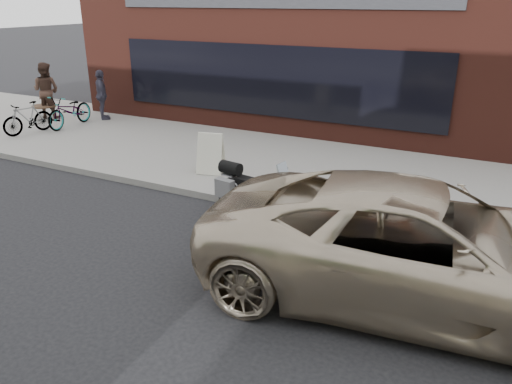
{
  "coord_description": "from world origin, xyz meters",
  "views": [
    {
      "loc": [
        4.25,
        -4.06,
        3.93
      ],
      "look_at": [
        0.66,
        2.95,
        0.85
      ],
      "focal_mm": 35.0,
      "sensor_mm": 36.0,
      "label": 1
    }
  ],
  "objects": [
    {
      "name": "cafe_table",
      "position": [
        -9.5,
        7.36,
        0.56
      ],
      "size": [
        0.78,
        0.78,
        0.44
      ],
      "color": "black",
      "rests_on": "near_sidewalk"
    },
    {
      "name": "motorcycle",
      "position": [
        0.21,
        3.65,
        0.53
      ],
      "size": [
        1.92,
        0.67,
        1.22
      ],
      "rotation": [
        0.0,
        0.0,
        -0.17
      ],
      "color": "black",
      "rests_on": "ground"
    },
    {
      "name": "sandwich_sign",
      "position": [
        -1.66,
        5.22,
        0.61
      ],
      "size": [
        0.69,
        0.66,
        0.93
      ],
      "rotation": [
        0.0,
        0.0,
        0.25
      ],
      "color": "silver",
      "rests_on": "near_sidewalk"
    },
    {
      "name": "bicycle_front",
      "position": [
        -7.9,
        6.97,
        0.64
      ],
      "size": [
        0.85,
        1.94,
        0.99
      ],
      "primitive_type": "imported",
      "rotation": [
        0.0,
        0.0,
        0.1
      ],
      "color": "gray",
      "rests_on": "near_sidewalk"
    },
    {
      "name": "storefront",
      "position": [
        -2.0,
        13.98,
        2.25
      ],
      "size": [
        14.0,
        10.07,
        4.5
      ],
      "color": "#53231B",
      "rests_on": "ground"
    },
    {
      "name": "cafe_patron_left",
      "position": [
        -9.49,
        7.53,
        1.06
      ],
      "size": [
        1.04,
        0.91,
        1.82
      ],
      "primitive_type": "imported",
      "rotation": [
        0.0,
        0.0,
        3.43
      ],
      "color": "#473026",
      "rests_on": "near_sidewalk"
    },
    {
      "name": "ground",
      "position": [
        0.0,
        0.0,
        0.0
      ],
      "size": [
        120.0,
        120.0,
        0.0
      ],
      "primitive_type": "plane",
      "color": "black",
      "rests_on": "ground"
    },
    {
      "name": "near_sidewalk",
      "position": [
        0.0,
        7.0,
        0.07
      ],
      "size": [
        44.0,
        6.0,
        0.15
      ],
      "primitive_type": "cube",
      "color": "gray",
      "rests_on": "ground"
    },
    {
      "name": "minivan",
      "position": [
        3.5,
        2.23,
        0.82
      ],
      "size": [
        6.17,
        3.37,
        1.64
      ],
      "primitive_type": "imported",
      "rotation": [
        0.0,
        0.0,
        1.68
      ],
      "color": "#C2B197",
      "rests_on": "ground"
    },
    {
      "name": "bicycle_rear",
      "position": [
        -8.35,
        5.75,
        0.61
      ],
      "size": [
        0.72,
        1.59,
        0.92
      ],
      "primitive_type": "imported",
      "rotation": [
        0.0,
        0.0,
        -0.19
      ],
      "color": "gray",
      "rests_on": "near_sidewalk"
    },
    {
      "name": "cafe_patron_right",
      "position": [
        -7.68,
        8.17,
        0.96
      ],
      "size": [
        0.96,
        0.93,
        1.61
      ],
      "primitive_type": "imported",
      "rotation": [
        0.0,
        0.0,
        2.4
      ],
      "color": "#403E4F",
      "rests_on": "near_sidewalk"
    }
  ]
}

